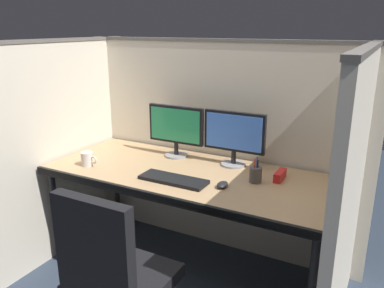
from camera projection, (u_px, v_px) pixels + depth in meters
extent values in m
cube|color=beige|center=(217.00, 149.00, 2.90)|extent=(2.20, 0.05, 1.55)
cube|color=#605B56|center=(219.00, 40.00, 2.67)|extent=(2.21, 0.06, 0.02)
cube|color=beige|center=(65.00, 150.00, 2.89)|extent=(0.05, 1.40, 1.55)
cube|color=#605B56|center=(54.00, 40.00, 2.66)|extent=(0.06, 1.41, 0.02)
cube|color=beige|center=(349.00, 205.00, 1.99)|extent=(0.05, 1.40, 1.55)
cube|color=#605B56|center=(369.00, 48.00, 1.76)|extent=(0.06, 1.41, 0.02)
cube|color=tan|center=(188.00, 175.00, 2.54)|extent=(1.90, 0.80, 0.04)
cube|color=black|center=(156.00, 198.00, 2.21)|extent=(1.90, 0.02, 0.05)
cylinder|color=black|center=(56.00, 217.00, 2.76)|extent=(0.04, 0.04, 0.70)
cylinder|color=black|center=(117.00, 184.00, 3.34)|extent=(0.04, 0.04, 0.70)
cylinder|color=black|center=(333.00, 234.00, 2.54)|extent=(0.04, 0.04, 0.70)
cube|color=black|center=(124.00, 280.00, 1.90)|extent=(0.44, 0.44, 0.07)
cube|color=black|center=(94.00, 250.00, 1.66)|extent=(0.40, 0.06, 0.48)
cylinder|color=gray|center=(176.00, 155.00, 2.85)|extent=(0.17, 0.17, 0.01)
cylinder|color=black|center=(176.00, 148.00, 2.83)|extent=(0.03, 0.03, 0.09)
cube|color=black|center=(176.00, 124.00, 2.78)|extent=(0.43, 0.03, 0.27)
cube|color=#268C59|center=(175.00, 125.00, 2.77)|extent=(0.39, 0.01, 0.23)
cylinder|color=gray|center=(233.00, 164.00, 2.66)|extent=(0.17, 0.17, 0.01)
cylinder|color=black|center=(234.00, 157.00, 2.65)|extent=(0.03, 0.03, 0.09)
cube|color=black|center=(234.00, 132.00, 2.60)|extent=(0.43, 0.03, 0.27)
cube|color=#3F72D8|center=(233.00, 132.00, 2.58)|extent=(0.39, 0.01, 0.23)
cube|color=black|center=(173.00, 180.00, 2.39)|extent=(0.43, 0.15, 0.02)
ellipsoid|color=black|center=(222.00, 185.00, 2.29)|extent=(0.06, 0.10, 0.03)
cylinder|color=#59595B|center=(224.00, 182.00, 2.31)|extent=(0.01, 0.01, 0.01)
cylinder|color=#4C4742|center=(256.00, 175.00, 2.36)|extent=(0.08, 0.08, 0.09)
cylinder|color=red|center=(254.00, 170.00, 2.35)|extent=(0.01, 0.01, 0.14)
cylinder|color=#263FB2|center=(257.00, 169.00, 2.35)|extent=(0.01, 0.01, 0.15)
cylinder|color=black|center=(258.00, 170.00, 2.36)|extent=(0.01, 0.01, 0.13)
cube|color=red|center=(280.00, 175.00, 2.41)|extent=(0.04, 0.15, 0.06)
cylinder|color=silver|center=(87.00, 159.00, 2.64)|extent=(0.08, 0.08, 0.09)
torus|color=silver|center=(94.00, 160.00, 2.62)|extent=(0.06, 0.01, 0.06)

